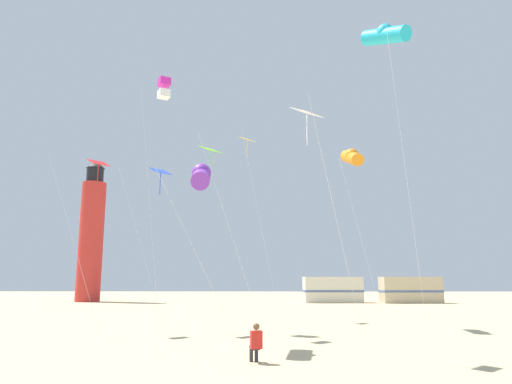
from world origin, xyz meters
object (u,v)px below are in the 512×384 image
kite_diamond_gold (248,147)px  kite_tube_cyan (385,35)px  kite_diamond_scarlet (97,169)px  rv_van_cream (333,290)px  kite_diamond_blue (159,177)px  kite_box_magenta (164,89)px  kite_diamond_white (308,121)px  kite_tube_violet (201,176)px  lighthouse_distant (91,234)px  rv_van_tan (410,290)px  kite_flyer_standing (256,342)px  kite_diamond_lime (211,156)px  kite_tube_orange (352,157)px

kite_diamond_gold → kite_tube_cyan: 13.30m
kite_diamond_scarlet → rv_van_cream: 35.39m
kite_diamond_blue → kite_box_magenta: kite_box_magenta is taller
kite_diamond_blue → kite_diamond_white: bearing=-46.3°
kite_diamond_scarlet → kite_box_magenta: kite_box_magenta is taller
kite_tube_violet → rv_van_cream: bearing=74.4°
lighthouse_distant → kite_box_magenta: bearing=-64.2°
kite_tube_violet → rv_van_tan: (18.36, 35.09, -5.04)m
kite_diamond_scarlet → rv_van_tan: kite_diamond_scarlet is taller
kite_flyer_standing → kite_diamond_lime: bearing=-85.5°
kite_diamond_scarlet → kite_tube_violet: 7.83m
kite_diamond_gold → kite_box_magenta: bearing=-127.4°
kite_flyer_standing → rv_van_tan: (16.18, 38.33, 0.78)m
kite_diamond_scarlet → lighthouse_distant: lighthouse_distant is taller
kite_diamond_lime → rv_van_cream: (10.04, 32.25, -6.79)m
kite_tube_violet → rv_van_cream: (9.99, 35.85, -5.04)m
kite_diamond_white → kite_diamond_lime: kite_diamond_lime is taller
kite_flyer_standing → kite_tube_violet: 7.00m
kite_diamond_gold → rv_van_tan: bearing=52.8°
lighthouse_distant → kite_diamond_gold: bearing=-52.1°
kite_diamond_lime → kite_tube_violet: kite_diamond_lime is taller
kite_diamond_blue → rv_van_cream: 33.86m
kite_diamond_lime → kite_box_magenta: 6.54m
kite_diamond_scarlet → rv_van_cream: (15.90, 30.94, -6.52)m
kite_flyer_standing → kite_box_magenta: 16.79m
kite_tube_violet → kite_tube_cyan: 10.24m
kite_diamond_blue → rv_van_tan: 37.20m
rv_van_cream → kite_tube_orange: bearing=-98.8°
kite_tube_orange → rv_van_tan: 30.32m
kite_diamond_lime → kite_tube_violet: 4.01m
rv_van_cream → kite_box_magenta: bearing=-117.8°
kite_tube_orange → kite_diamond_gold: kite_diamond_gold is taller
kite_diamond_lime → kite_diamond_blue: bearing=151.2°
kite_diamond_gold → kite_box_magenta: size_ratio=0.89×
kite_flyer_standing → kite_diamond_blue: kite_diamond_blue is taller
kite_diamond_gold → rv_van_cream: (8.62, 23.10, -9.84)m
kite_tube_orange → kite_diamond_blue: bearing=-164.5°
kite_diamond_blue → kite_diamond_white: (6.82, -7.14, 0.43)m
kite_tube_violet → kite_diamond_lime: bearing=90.7°
kite_diamond_scarlet → kite_box_magenta: 6.06m
kite_tube_orange → rv_van_tan: bearing=68.0°
kite_flyer_standing → kite_tube_orange: 15.05m
kite_diamond_blue → kite_tube_cyan: kite_tube_cyan is taller
kite_diamond_white → rv_van_cream: kite_diamond_white is taller
kite_box_magenta → lighthouse_distant: bearing=115.8°
kite_flyer_standing → kite_diamond_scarlet: kite_diamond_scarlet is taller
kite_diamond_gold → rv_van_tan: 29.73m
kite_tube_violet → rv_van_tan: size_ratio=1.09×
kite_diamond_lime → kite_diamond_gold: 9.75m
lighthouse_distant → kite_diamond_white: bearing=-60.9°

